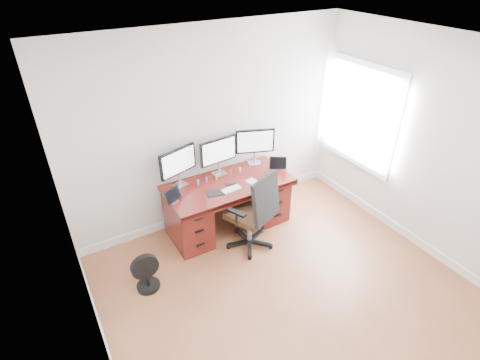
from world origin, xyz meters
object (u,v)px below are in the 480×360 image
office_chair (253,224)px  monitor_center (218,152)px  keyboard (232,189)px  desk (228,203)px  floor_fan (146,273)px

office_chair → monitor_center: bearing=72.2°
monitor_center → keyboard: monitor_center is taller
desk → keyboard: keyboard is taller
desk → office_chair: 0.54m
floor_fan → keyboard: size_ratio=1.81×
monitor_center → desk: bearing=-95.4°
desk → monitor_center: (0.00, 0.24, 0.68)m
desk → keyboard: size_ratio=6.53×
office_chair → monitor_center: (-0.08, 0.77, 0.72)m
monitor_center → office_chair: bearing=-89.9°
office_chair → floor_fan: 1.45m
keyboard → desk: bearing=71.1°
desk → office_chair: office_chair is taller
floor_fan → keyboard: keyboard is taller
desk → office_chair: size_ratio=1.52×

